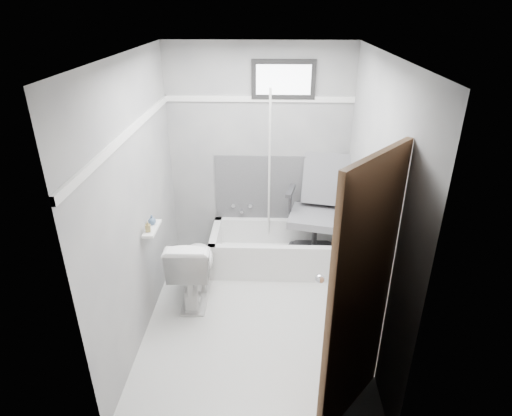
{
  "coord_description": "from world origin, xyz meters",
  "views": [
    {
      "loc": [
        0.13,
        -3.25,
        2.75
      ],
      "look_at": [
        0.0,
        0.35,
        1.0
      ],
      "focal_mm": 30.0,
      "sensor_mm": 36.0,
      "label": 1
    }
  ],
  "objects_px": {
    "soap_bottle_b": "(152,220)",
    "bathtub": "(278,248)",
    "toilet": "(193,267)",
    "soap_bottle_a": "(148,226)",
    "office_chair": "(316,210)",
    "door": "(413,332)"
  },
  "relations": [
    {
      "from": "soap_bottle_a",
      "to": "soap_bottle_b",
      "type": "relative_size",
      "value": 1.06
    },
    {
      "from": "soap_bottle_a",
      "to": "door",
      "type": "bearing_deg",
      "value": -34.08
    },
    {
      "from": "office_chair",
      "to": "toilet",
      "type": "bearing_deg",
      "value": -139.78
    },
    {
      "from": "bathtub",
      "to": "office_chair",
      "type": "bearing_deg",
      "value": 3.08
    },
    {
      "from": "door",
      "to": "soap_bottle_a",
      "type": "distance_m",
      "value": 2.32
    },
    {
      "from": "toilet",
      "to": "door",
      "type": "height_order",
      "value": "door"
    },
    {
      "from": "toilet",
      "to": "soap_bottle_b",
      "type": "bearing_deg",
      "value": 20.42
    },
    {
      "from": "toilet",
      "to": "soap_bottle_b",
      "type": "distance_m",
      "value": 0.68
    },
    {
      "from": "soap_bottle_b",
      "to": "bathtub",
      "type": "bearing_deg",
      "value": 33.39
    },
    {
      "from": "door",
      "to": "soap_bottle_b",
      "type": "xyz_separation_m",
      "value": [
        -1.92,
        1.44,
        -0.04
      ]
    },
    {
      "from": "toilet",
      "to": "soap_bottle_a",
      "type": "relative_size",
      "value": 7.75
    },
    {
      "from": "bathtub",
      "to": "soap_bottle_a",
      "type": "distance_m",
      "value": 1.66
    },
    {
      "from": "bathtub",
      "to": "door",
      "type": "distance_m",
      "value": 2.46
    },
    {
      "from": "toilet",
      "to": "office_chair",
      "type": "bearing_deg",
      "value": -152.69
    },
    {
      "from": "bathtub",
      "to": "door",
      "type": "xyz_separation_m",
      "value": [
        0.75,
        -2.21,
        0.79
      ]
    },
    {
      "from": "office_chair",
      "to": "soap_bottle_a",
      "type": "relative_size",
      "value": 11.71
    },
    {
      "from": "bathtub",
      "to": "door",
      "type": "bearing_deg",
      "value": -71.25
    },
    {
      "from": "bathtub",
      "to": "office_chair",
      "type": "xyz_separation_m",
      "value": [
        0.4,
        0.02,
        0.48
      ]
    },
    {
      "from": "soap_bottle_a",
      "to": "soap_bottle_b",
      "type": "bearing_deg",
      "value": 90.0
    },
    {
      "from": "door",
      "to": "bathtub",
      "type": "bearing_deg",
      "value": 108.75
    },
    {
      "from": "toilet",
      "to": "soap_bottle_a",
      "type": "xyz_separation_m",
      "value": [
        -0.32,
        -0.26,
        0.6
      ]
    },
    {
      "from": "office_chair",
      "to": "bathtub",
      "type": "bearing_deg",
      "value": -164.77
    }
  ]
}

